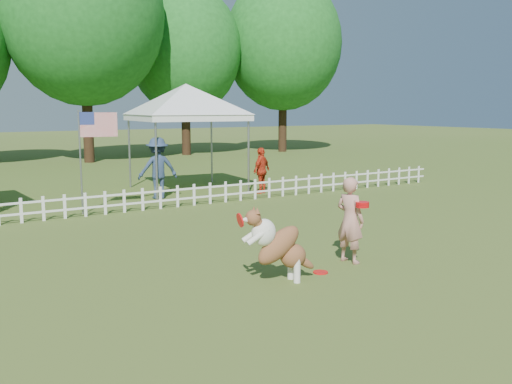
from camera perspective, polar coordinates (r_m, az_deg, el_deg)
ground at (r=9.12m, az=3.78°, el=-8.71°), size 120.00×120.00×0.00m
picket_fence at (r=15.12m, az=-12.15°, el=-0.82°), size 22.00×0.08×0.60m
handler at (r=10.04m, az=9.39°, el=-2.78°), size 0.45×0.61×1.51m
dog at (r=8.80m, az=2.39°, el=-5.33°), size 1.20×0.57×1.19m
frisbee_on_turf at (r=9.50m, az=6.47°, el=-7.98°), size 0.26×0.26×0.02m
canopy_tent_right at (r=18.68m, az=-6.95°, el=5.31°), size 3.55×3.55×3.36m
flag_pole at (r=14.95m, az=-17.13°, el=2.80°), size 1.01×0.24×2.63m
spectator_b at (r=17.14m, az=-9.80°, el=2.38°), size 1.26×0.83×1.82m
spectator_c at (r=17.93m, az=0.55°, el=2.17°), size 0.91×0.68×1.44m
tree_center_right at (r=29.40m, az=-16.83°, el=15.18°), size 7.60×7.60×12.60m
tree_right at (r=32.83m, az=-7.13°, el=12.80°), size 6.20×6.20×10.40m
tree_far_right at (r=35.06m, az=2.72°, el=13.39°), size 7.00×7.00×11.40m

